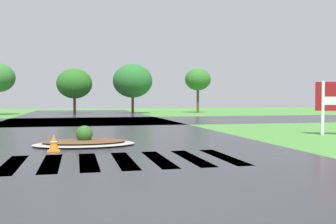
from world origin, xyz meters
TOP-DOWN VIEW (x-y plane):
  - asphalt_roadway at (0.00, 10.00)m, footprint 11.83×80.00m
  - asphalt_cross_road at (0.00, 23.23)m, footprint 90.00×10.64m
  - crosswalk_stripes at (0.00, 5.16)m, footprint 6.75×2.98m
  - median_island at (-0.48, 8.64)m, footprint 3.40×2.06m
  - traffic_cone at (-1.40, 7.39)m, footprint 0.36×0.36m
  - background_treeline at (-6.93, 36.86)m, footprint 38.23×5.25m

SIDE VIEW (x-z plane):
  - asphalt_roadway at x=0.00m, z-range 0.00..0.01m
  - asphalt_cross_road at x=0.00m, z-range 0.00..0.01m
  - crosswalk_stripes at x=0.00m, z-range 0.00..0.01m
  - median_island at x=-0.48m, z-range -0.21..0.47m
  - traffic_cone at x=-1.40m, z-range -0.01..0.50m
  - background_treeline at x=-6.93m, z-range 0.60..6.96m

